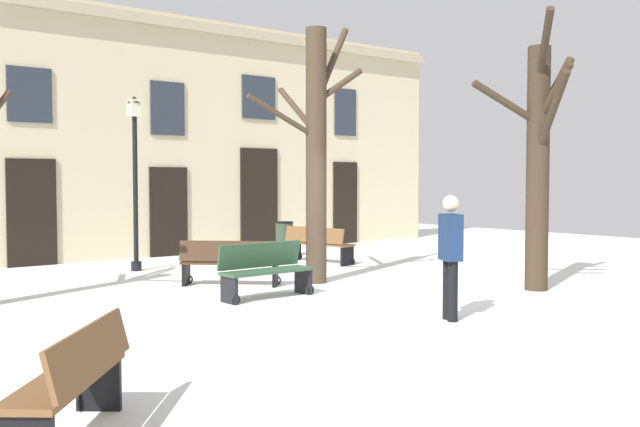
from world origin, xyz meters
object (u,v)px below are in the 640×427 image
(streetlamp, at_px, (135,164))
(bench_by_litter_bin, at_px, (266,270))
(litter_bin, at_px, (284,239))
(bench_back_to_back_right, at_px, (230,262))
(person_near_bench, at_px, (451,251))
(bench_back_to_back_left, at_px, (73,381))
(bench_far_corner, at_px, (318,244))
(tree_right_of_center, at_px, (539,156))
(tree_center, at_px, (316,150))

(streetlamp, distance_m, bench_by_litter_bin, 4.94)
(litter_bin, distance_m, bench_back_to_back_right, 4.99)
(bench_back_to_back_right, bearing_deg, person_near_bench, 141.51)
(bench_back_to_back_left, height_order, person_near_bench, person_near_bench)
(bench_back_to_back_right, relative_size, bench_back_to_back_left, 1.10)
(streetlamp, relative_size, bench_back_to_back_left, 2.49)
(bench_far_corner, bearing_deg, bench_back_to_back_left, 121.83)
(bench_back_to_back_right, relative_size, person_near_bench, 0.94)
(bench_back_to_back_left, distance_m, person_near_bench, 5.83)
(bench_by_litter_bin, bearing_deg, bench_back_to_back_left, -138.40)
(bench_back_to_back_right, bearing_deg, bench_far_corner, -110.06)
(litter_bin, relative_size, bench_back_to_back_right, 0.54)
(litter_bin, distance_m, bench_by_litter_bin, 6.24)
(bench_by_litter_bin, bearing_deg, tree_right_of_center, -30.52)
(tree_right_of_center, relative_size, person_near_bench, 2.72)
(tree_center, distance_m, streetlamp, 4.20)
(bench_by_litter_bin, bearing_deg, litter_bin, 49.88)
(tree_right_of_center, relative_size, streetlamp, 1.27)
(litter_bin, bearing_deg, tree_right_of_center, -87.94)
(bench_back_to_back_right, bearing_deg, bench_back_to_back_left, 92.80)
(tree_center, xyz_separation_m, streetlamp, (-1.91, 3.74, -0.23))
(tree_center, xyz_separation_m, person_near_bench, (-0.79, -3.97, -1.53))
(litter_bin, height_order, bench_back_to_back_right, litter_bin)
(streetlamp, bearing_deg, litter_bin, 3.99)
(litter_bin, bearing_deg, tree_center, -118.26)
(bench_back_to_back_left, height_order, bench_far_corner, bench_back_to_back_left)
(litter_bin, distance_m, person_near_bench, 8.54)
(streetlamp, distance_m, bench_back_to_back_left, 10.26)
(tree_right_of_center, distance_m, litter_bin, 7.42)
(tree_center, xyz_separation_m, bench_by_litter_bin, (-1.73, -0.85, -2.03))
(bench_back_to_back_left, bearing_deg, litter_bin, 177.11)
(tree_right_of_center, distance_m, person_near_bench, 3.59)
(bench_back_to_back_right, height_order, bench_far_corner, bench_far_corner)
(tree_center, height_order, litter_bin, tree_center)
(tree_right_of_center, height_order, bench_back_to_back_left, tree_right_of_center)
(bench_by_litter_bin, xyz_separation_m, bench_far_corner, (3.69, 3.26, -0.01))
(bench_far_corner, bearing_deg, tree_center, 130.16)
(person_near_bench, bearing_deg, bench_back_to_back_right, -144.22)
(tree_center, relative_size, bench_back_to_back_left, 3.32)
(tree_center, height_order, bench_far_corner, tree_center)
(tree_right_of_center, relative_size, bench_far_corner, 2.58)
(streetlamp, height_order, bench_far_corner, streetlamp)
(tree_center, bearing_deg, person_near_bench, -101.26)
(litter_bin, height_order, bench_by_litter_bin, bench_by_litter_bin)
(tree_right_of_center, distance_m, bench_back_to_back_right, 5.77)
(tree_center, bearing_deg, litter_bin, 61.74)
(tree_right_of_center, bearing_deg, litter_bin, 92.06)
(bench_back_to_back_right, distance_m, bench_far_corner, 3.90)
(bench_by_litter_bin, relative_size, person_near_bench, 0.96)
(streetlamp, xyz_separation_m, bench_back_to_back_left, (-4.55, -9.02, -1.80))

